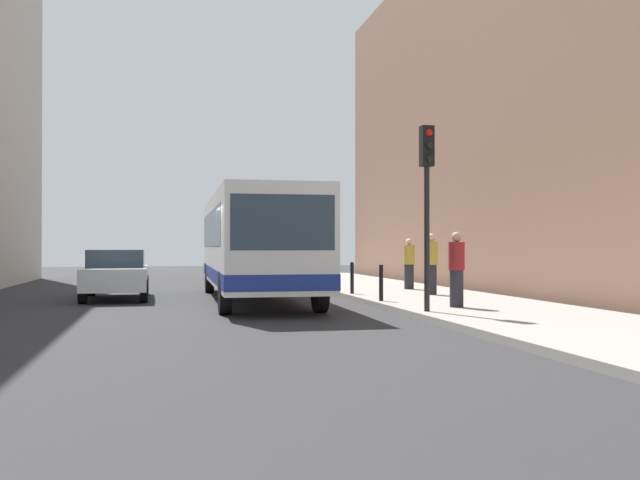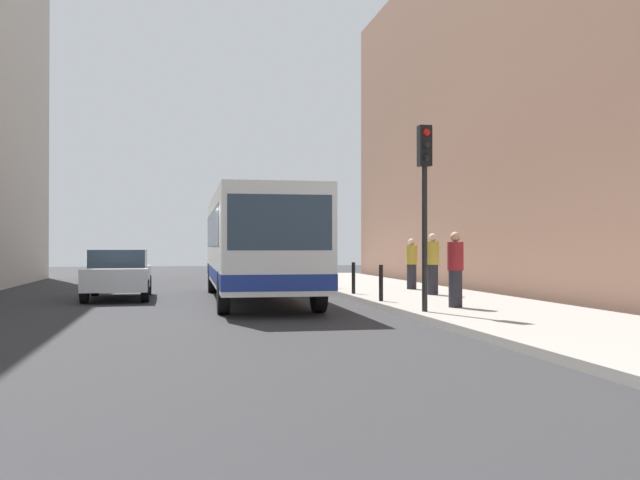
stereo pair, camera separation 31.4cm
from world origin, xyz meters
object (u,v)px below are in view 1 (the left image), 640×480
Objects in this scene: car_beside_bus at (116,273)px; traffic_light at (427,182)px; pedestrian_mid_sidewalk at (431,264)px; pedestrian_far_sidewalk at (409,264)px; bollard_far at (330,274)px; bollard_near at (381,283)px; bus at (255,241)px; bollard_mid at (352,278)px; pedestrian_near_signal at (457,269)px.

traffic_light reaches higher than car_beside_bus.
pedestrian_mid_sidewalk reaches higher than car_beside_bus.
pedestrian_mid_sidewalk is 1.07× the size of pedestrian_far_sidewalk.
bollard_near is at bearing -90.00° from bollard_far.
bus is 11.64× the size of bollard_mid.
pedestrian_mid_sidewalk is (2.08, 5.03, -1.94)m from traffic_light.
pedestrian_mid_sidewalk reaches higher than bollard_far.
car_beside_bus is 9.43m from pedestrian_mid_sidewalk.
pedestrian_near_signal is at bearing 79.78° from pedestrian_far_sidewalk.
car_beside_bus is 8.17m from bollard_near.
traffic_light is at bearing -89.04° from bollard_mid.
pedestrian_far_sidewalk reaches higher than bollard_mid.
bus reaches higher than car_beside_bus.
car_beside_bus is 10.39m from pedestrian_near_signal.
bus is at bearing 117.98° from traffic_light.
bollard_far is (0.00, 5.83, 0.00)m from bollard_near.
car_beside_bus is at bearing 64.72° from pedestrian_mid_sidewalk.
pedestrian_mid_sidewalk is (2.18, 1.99, 0.44)m from bollard_near.
bollard_mid is at bearing 90.96° from traffic_light.
car_beside_bus is at bearing 169.01° from bollard_mid.
pedestrian_near_signal is at bearing 140.78° from car_beside_bus.
pedestrian_far_sidewalk reaches higher than bollard_near.
pedestrian_near_signal is (1.17, -8.02, 0.41)m from bollard_far.
pedestrian_near_signal is 6.97m from pedestrian_far_sidewalk.
bus is 6.70m from traffic_light.
bollard_far is (2.99, 3.07, -1.10)m from bus.
pedestrian_far_sidewalk is (2.45, 1.75, 0.37)m from bollard_mid.
bus is at bearing -177.12° from bollard_mid.
bollard_far is at bearing 103.70° from pedestrian_near_signal.
bus is 3.19m from bollard_mid.
car_beside_bus reaches higher than bollard_mid.
bollard_mid is (-0.10, 5.96, -2.38)m from traffic_light.
pedestrian_far_sidewalk reaches higher than bollard_far.
pedestrian_mid_sidewalk is (1.01, 4.18, 0.02)m from pedestrian_near_signal.
traffic_light is 2.31× the size of pedestrian_near_signal.
pedestrian_far_sidewalk is at bearing 73.05° from traffic_light.
pedestrian_far_sidewalk is (1.28, 6.85, -0.05)m from pedestrian_near_signal.
traffic_light is at bearing -88.12° from bollard_near.
bus is 5.81m from pedestrian_far_sidewalk.
pedestrian_far_sidewalk is (2.35, 7.71, -2.01)m from traffic_light.
bollard_mid is (0.00, 2.92, 0.00)m from bollard_near.
bollard_near is (-0.10, 3.05, -2.38)m from traffic_light.
bollard_near is at bearing 147.72° from car_beside_bus.
bollard_far is (-0.10, 8.88, -2.38)m from traffic_light.
traffic_light is at bearing 73.42° from pedestrian_far_sidewalk.
bus is 11.64× the size of bollard_far.
car_beside_bus is 2.49× the size of pedestrian_near_signal.
bus is 6.09× the size of pedestrian_mid_sidewalk.
car_beside_bus is 7.14m from bollard_far.
bollard_far is at bearing 90.00° from bollard_near.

